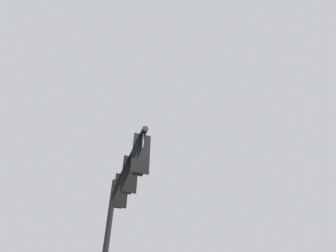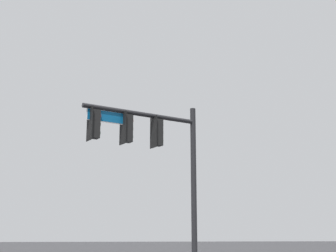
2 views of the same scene
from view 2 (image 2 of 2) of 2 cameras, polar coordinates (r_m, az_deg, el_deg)
name	(u,v)px [view 2 (image 2 of 2)]	position (r m, az deg, el deg)	size (l,w,h in m)	color
signal_pole_near	(153,147)	(18.82, -1.88, -2.56)	(5.07, 1.26, 6.75)	black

